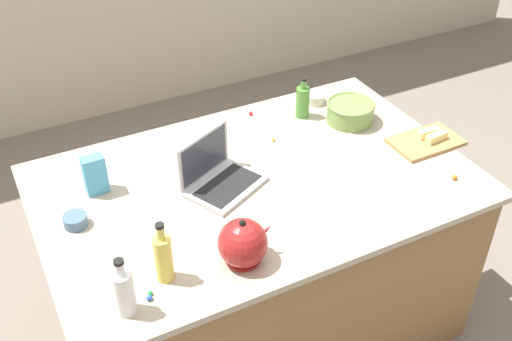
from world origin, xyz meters
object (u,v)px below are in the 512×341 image
kettle (243,243)px  bottle_vinegar (124,291)px  butter_stick_left (436,137)px  candy_bag (95,175)px  laptop (219,176)px  bottle_olive (303,101)px  cutting_board (426,142)px  mixing_bowl_large (350,112)px  butter_stick_right (428,133)px  ramekin_small (315,99)px  bottle_oil (163,257)px  ramekin_medium (75,221)px

kettle → bottle_vinegar: bearing=-175.0°
butter_stick_left → candy_bag: candy_bag is taller
laptop → bottle_vinegar: 0.73m
bottle_olive → cutting_board: bottle_olive is taller
cutting_board → bottle_olive: bearing=129.1°
laptop → cutting_board: laptop is taller
cutting_board → butter_stick_left: butter_stick_left is taller
mixing_bowl_large → bottle_olive: bearing=140.9°
butter_stick_right → candy_bag: 1.50m
bottle_vinegar → butter_stick_right: bearing=12.8°
butter_stick_left → ramekin_small: 0.65m
ramekin_small → butter_stick_right: bearing=-61.8°
laptop → mixing_bowl_large: laptop is taller
butter_stick_left → cutting_board: bearing=149.1°
kettle → candy_bag: bearing=119.4°
candy_bag → bottle_oil: bearing=-82.4°
ramekin_medium → ramekin_small: bearing=16.2°
bottle_olive → ramekin_medium: (-1.19, -0.30, -0.06)m
ramekin_small → kettle: bearing=-134.4°
kettle → ramekin_small: kettle is taller
butter_stick_right → ramekin_medium: 1.61m
cutting_board → candy_bag: (-1.44, 0.34, 0.08)m
cutting_board → laptop: bearing=171.3°
ramekin_small → candy_bag: 1.20m
cutting_board → ramekin_medium: ramekin_medium is taller
bottle_olive → butter_stick_left: (0.42, -0.49, -0.05)m
bottle_vinegar → ramekin_medium: 0.51m
cutting_board → butter_stick_left: 0.05m
butter_stick_right → cutting_board: bearing=-141.7°
bottle_olive → kettle: (-0.70, -0.76, -0.00)m
bottle_olive → ramekin_small: bearing=32.7°
cutting_board → ramekin_small: ramekin_small is taller
mixing_bowl_large → butter_stick_right: bearing=-52.7°
bottle_oil → butter_stick_left: bearing=9.2°
bottle_oil → bottle_olive: size_ratio=1.18×
kettle → cutting_board: size_ratio=0.66×
mixing_bowl_large → kettle: (-0.88, -0.62, 0.03)m
mixing_bowl_large → bottle_vinegar: size_ratio=1.01×
bottle_olive → butter_stick_left: bearing=-49.6°
laptop → bottle_olive: 0.68m
mixing_bowl_large → butter_stick_right: 0.38m
kettle → mixing_bowl_large: bearing=35.0°
candy_bag → laptop: bearing=-22.5°
bottle_oil → ramekin_medium: size_ratio=2.66×
bottle_olive → bottle_vinegar: bearing=-144.9°
kettle → butter_stick_right: (1.11, 0.32, -0.04)m
butter_stick_right → ramekin_small: size_ratio=1.16×
mixing_bowl_large → bottle_vinegar: (-1.32, -0.66, 0.04)m
butter_stick_left → bottle_oil: bearing=-170.8°
bottle_oil → bottle_olive: bearing=36.3°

